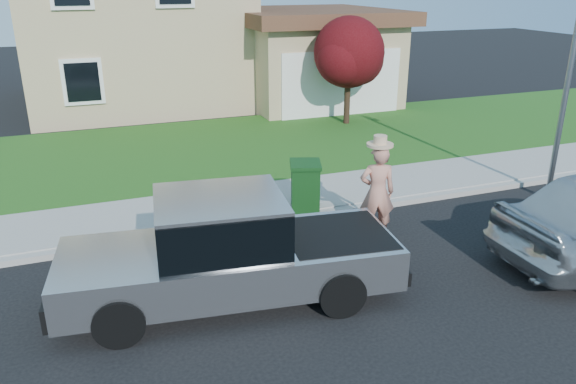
# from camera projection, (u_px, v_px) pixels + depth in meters

# --- Properties ---
(ground) EXTENTS (80.00, 80.00, 0.00)m
(ground) POSITION_uv_depth(u_px,v_px,m) (270.00, 305.00, 8.79)
(ground) COLOR black
(ground) RESTS_ON ground
(curb) EXTENTS (40.00, 0.20, 0.12)m
(curb) POSITION_uv_depth(u_px,v_px,m) (270.00, 222.00, 11.63)
(curb) COLOR gray
(curb) RESTS_ON ground
(sidewalk) EXTENTS (40.00, 2.00, 0.15)m
(sidewalk) POSITION_uv_depth(u_px,v_px,m) (254.00, 202.00, 12.59)
(sidewalk) COLOR gray
(sidewalk) RESTS_ON ground
(lawn) EXTENTS (40.00, 7.00, 0.10)m
(lawn) POSITION_uv_depth(u_px,v_px,m) (208.00, 150.00, 16.53)
(lawn) COLOR #1D5016
(lawn) RESTS_ON ground
(house) EXTENTS (14.00, 11.30, 6.85)m
(house) POSITION_uv_depth(u_px,v_px,m) (167.00, 21.00, 22.41)
(house) COLOR tan
(house) RESTS_ON ground
(pickup_truck) EXTENTS (5.51, 2.45, 1.75)m
(pickup_truck) POSITION_uv_depth(u_px,v_px,m) (229.00, 253.00, 8.68)
(pickup_truck) COLOR black
(pickup_truck) RESTS_ON ground
(woman) EXTENTS (0.79, 0.64, 2.07)m
(woman) POSITION_uv_depth(u_px,v_px,m) (377.00, 191.00, 10.74)
(woman) COLOR tan
(woman) RESTS_ON ground
(ornamental_tree) EXTENTS (2.60, 2.34, 3.56)m
(ornamental_tree) POSITION_uv_depth(u_px,v_px,m) (350.00, 56.00, 18.55)
(ornamental_tree) COLOR black
(ornamental_tree) RESTS_ON lawn
(trash_bin) EXTENTS (0.84, 0.90, 1.04)m
(trash_bin) POSITION_uv_depth(u_px,v_px,m) (305.00, 186.00, 11.87)
(trash_bin) COLOR #0F3812
(trash_bin) RESTS_ON sidewalk
(street_lamp) EXTENTS (0.31, 0.68, 5.20)m
(street_lamp) POSITION_uv_depth(u_px,v_px,m) (572.00, 70.00, 11.90)
(street_lamp) COLOR slate
(street_lamp) RESTS_ON ground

